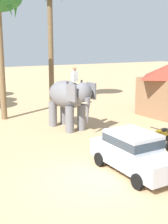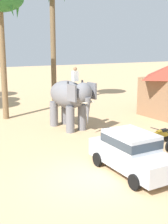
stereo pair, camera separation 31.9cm
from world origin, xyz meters
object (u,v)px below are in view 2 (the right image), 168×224
at_px(car_sedan_foreground, 131,151).
at_px(palm_tree_near_hut, 0,3).
at_px(motorcycle_end_of_row, 161,135).
at_px(elephant_with_mahout, 70,97).

distance_m(car_sedan_foreground, palm_tree_near_hut, 13.77).
height_order(car_sedan_foreground, palm_tree_near_hut, palm_tree_near_hut).
height_order(motorcycle_end_of_row, palm_tree_near_hut, palm_tree_near_hut).
distance_m(motorcycle_end_of_row, palm_tree_near_hut, 13.34).
relative_size(motorcycle_end_of_row, palm_tree_near_hut, 0.20).
bearing_deg(car_sedan_foreground, elephant_with_mahout, 85.37).
height_order(car_sedan_foreground, elephant_with_mahout, elephant_with_mahout).
xyz_separation_m(elephant_with_mahout, motorcycle_end_of_row, (3.02, -4.91, -1.53)).
xyz_separation_m(car_sedan_foreground, palm_tree_near_hut, (-2.32, 11.68, 6.91)).
xyz_separation_m(motorcycle_end_of_row, palm_tree_near_hut, (-5.92, 9.41, 7.38)).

